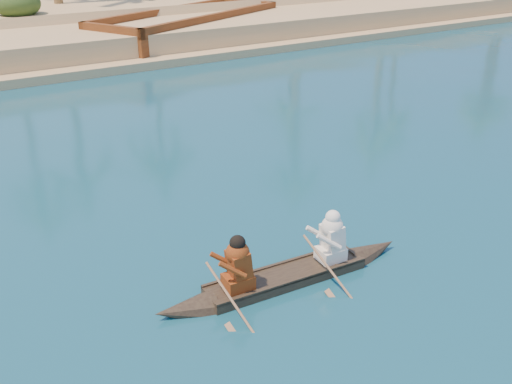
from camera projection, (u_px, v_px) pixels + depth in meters
canoe at (286, 269)px, 9.89m from camera, size 4.86×1.03×1.33m
barge_right at (189, 29)px, 30.22m from camera, size 12.10×8.33×1.92m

